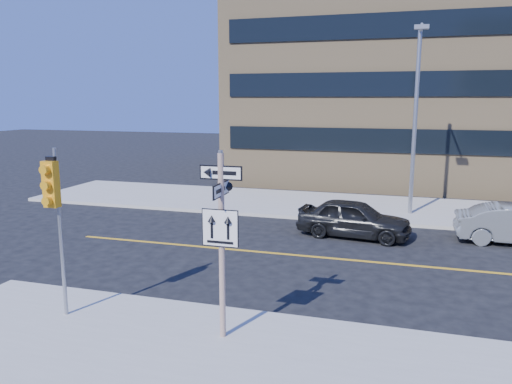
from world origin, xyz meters
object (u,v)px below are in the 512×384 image
(sign_pole, at_px, (221,235))
(streetlight_a, at_px, (416,110))
(traffic_signal, at_px, (53,198))
(parked_car_a, at_px, (354,218))

(sign_pole, relative_size, streetlight_a, 0.51)
(traffic_signal, distance_m, parked_car_a, 11.46)
(parked_car_a, xyz_separation_m, streetlight_a, (2.11, 3.86, 4.03))
(parked_car_a, height_order, streetlight_a, streetlight_a)
(streetlight_a, bearing_deg, traffic_signal, -120.80)
(sign_pole, xyz_separation_m, parked_car_a, (1.89, 9.41, -1.71))
(streetlight_a, bearing_deg, parked_car_a, -118.66)
(sign_pole, bearing_deg, traffic_signal, -177.89)
(traffic_signal, height_order, parked_car_a, traffic_signal)
(parked_car_a, relative_size, streetlight_a, 0.54)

